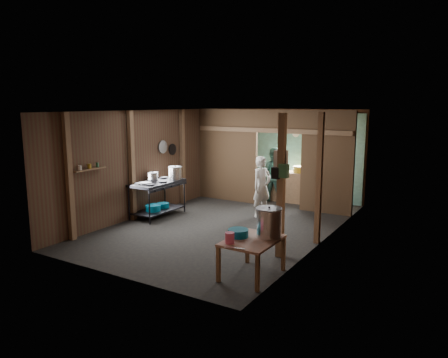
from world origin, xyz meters
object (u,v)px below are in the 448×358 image
Objects in this scene: prep_table at (252,258)px; yellow_tub at (299,169)px; gas_range at (158,199)px; stove_pot_large at (175,173)px; pink_bucket at (230,238)px; stock_pot at (269,223)px; cook at (262,187)px.

yellow_tub reaches higher than prep_table.
prep_table is (3.71, -2.10, -0.13)m from gas_range.
stove_pot_large reaches higher than pink_bucket.
stock_pot reaches higher than yellow_tub.
pink_bucket is (3.33, -2.96, -0.32)m from stove_pot_large.
gas_range is 4.28m from pink_bucket.
stock_pot is 5.25m from yellow_tub.
cook is at bearing 21.45° from stove_pot_large.
cook is (-1.29, 3.76, 0.05)m from pink_bucket.
stove_pot_large reaches higher than prep_table.
pink_bucket is (-0.21, -0.35, 0.39)m from prep_table.
stove_pot_large is at bearing 71.42° from gas_range.
prep_table is 0.62m from stock_pot.
stock_pot is 2.89× the size of pink_bucket.
gas_range reaches higher than pink_bucket.
stove_pot_large is at bearing 138.32° from pink_bucket.
gas_range is at bearing 154.58° from stock_pot.
stove_pot_large is 4.39m from stock_pot.
gas_range is 4.32× the size of stove_pot_large.
prep_table is at bearing -122.75° from stock_pot.
prep_table is 0.57m from pink_bucket.
pink_bucket is 0.53× the size of yellow_tub.
pink_bucket is 0.12× the size of cook.
yellow_tub is at bearing 106.02° from stock_pot.
cook is (2.04, 0.80, -0.27)m from stove_pot_large.
gas_range is at bearing 150.45° from prep_table.
gas_range is 4.05m from yellow_tub.
pink_bucket is 5.77m from yellow_tub.
stock_pot is (0.17, 0.26, 0.54)m from prep_table.
yellow_tub is 1.92m from cook.
yellow_tub reaches higher than pink_bucket.
stove_pot_large is 1.04× the size of yellow_tub.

